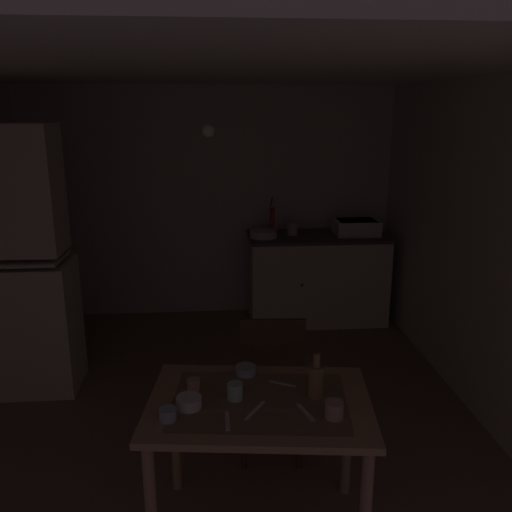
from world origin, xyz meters
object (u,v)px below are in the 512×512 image
(chair_far_side, at_px, (271,386))
(hand_pump, at_px, (272,219))
(hutch_cabinet, at_px, (16,272))
(dining_table, at_px, (259,420))
(glass_bottle, at_px, (316,380))
(mug_tall, at_px, (334,410))
(serving_bowl_wide, at_px, (189,402))
(sink_basin, at_px, (356,227))
(mixing_bowl_counter, at_px, (263,234))

(chair_far_side, bearing_deg, hand_pump, 83.69)
(hutch_cabinet, bearing_deg, hand_pump, 31.27)
(dining_table, height_order, glass_bottle, glass_bottle)
(chair_far_side, distance_m, mug_tall, 0.85)
(mug_tall, bearing_deg, glass_bottle, 104.35)
(chair_far_side, distance_m, serving_bowl_wide, 0.83)
(hutch_cabinet, relative_size, sink_basin, 4.68)
(hand_pump, distance_m, serving_bowl_wide, 3.07)
(serving_bowl_wide, bearing_deg, sink_basin, 61.51)
(sink_basin, bearing_deg, serving_bowl_wide, -118.49)
(sink_basin, bearing_deg, mixing_bowl_counter, -177.00)
(hand_pump, height_order, glass_bottle, hand_pump)
(glass_bottle, bearing_deg, mixing_bowl_counter, 89.91)
(dining_table, distance_m, serving_bowl_wide, 0.37)
(mixing_bowl_counter, relative_size, chair_far_side, 0.27)
(sink_basin, height_order, mixing_bowl_counter, sink_basin)
(sink_basin, relative_size, chair_far_side, 0.44)
(mixing_bowl_counter, distance_m, mug_tall, 3.02)
(glass_bottle, bearing_deg, dining_table, -175.77)
(mixing_bowl_counter, distance_m, dining_table, 2.87)
(hand_pump, relative_size, chair_far_side, 0.39)
(hand_pump, relative_size, dining_table, 0.33)
(hutch_cabinet, xyz_separation_m, glass_bottle, (1.99, -1.65, -0.11))
(mixing_bowl_counter, xyz_separation_m, serving_bowl_wide, (-0.63, -2.87, -0.15))
(dining_table, relative_size, serving_bowl_wide, 9.55)
(sink_basin, xyz_separation_m, glass_bottle, (-0.96, -2.87, -0.13))
(mixing_bowl_counter, bearing_deg, serving_bowl_wide, -102.43)
(mug_tall, bearing_deg, hand_pump, 89.07)
(mixing_bowl_counter, height_order, mug_tall, mixing_bowl_counter)
(mug_tall, relative_size, glass_bottle, 0.37)
(mixing_bowl_counter, bearing_deg, dining_table, -95.80)
(hand_pump, height_order, serving_bowl_wide, hand_pump)
(dining_table, relative_size, glass_bottle, 5.05)
(serving_bowl_wide, bearing_deg, chair_far_side, 53.03)
(hand_pump, bearing_deg, glass_bottle, -91.98)
(sink_basin, bearing_deg, mug_tall, -106.48)
(serving_bowl_wide, bearing_deg, mug_tall, -12.02)
(sink_basin, xyz_separation_m, mug_tall, (-0.91, -3.07, -0.18))
(sink_basin, xyz_separation_m, chair_far_side, (-1.12, -2.30, -0.48))
(hand_pump, bearing_deg, dining_table, -97.46)
(mixing_bowl_counter, distance_m, chair_far_side, 2.30)
(dining_table, xyz_separation_m, glass_bottle, (0.28, 0.02, 0.20))
(glass_bottle, bearing_deg, chair_far_side, 105.46)
(hand_pump, bearing_deg, serving_bowl_wide, -103.80)
(hutch_cabinet, bearing_deg, dining_table, -44.33)
(sink_basin, distance_m, mixing_bowl_counter, 0.96)
(hand_pump, distance_m, mixing_bowl_counter, 0.19)
(sink_basin, relative_size, dining_table, 0.37)
(mixing_bowl_counter, relative_size, dining_table, 0.23)
(hutch_cabinet, xyz_separation_m, hand_pump, (2.09, 1.27, 0.12))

